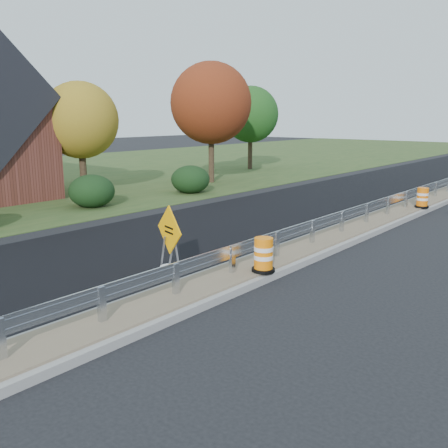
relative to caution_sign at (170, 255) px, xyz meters
The scene contains 13 objects.
ground 4.83m from the caution_sign, 68.57° to the left, with size 140.00×140.00×0.00m, color black.
grass_verge_near 26.54m from the caution_sign, 146.94° to the left, with size 30.00×120.00×0.03m, color #2E481F.
milled_overlay 14.73m from the caution_sign, 100.34° to the left, with size 7.20×120.00×0.01m, color black.
median 12.61m from the caution_sign, 81.98° to the left, with size 1.60×55.00×0.23m.
guardrail 13.60m from the caution_sign, 82.57° to the left, with size 0.10×46.15×0.72m.
hedge_mid 10.73m from the caution_sign, 155.31° to the left, with size 2.09×2.09×1.52m, color black.
hedge_north 13.98m from the caution_sign, 131.41° to the left, with size 2.09×2.09×1.52m, color black.
tree_near_yellow 15.13m from the caution_sign, 153.93° to the left, with size 3.96×3.96×5.88m.
tree_near_red 18.85m from the caution_sign, 127.83° to the left, with size 4.95×4.95×7.35m.
tree_near_back 26.87m from the caution_sign, 122.36° to the left, with size 4.29×4.29×6.37m.
caution_sign is the anchor object (origin of this frame).
barrel_median_near 2.55m from the caution_sign, 24.78° to the left, with size 0.60×0.60×0.88m.
barrel_median_mid 13.09m from the caution_sign, 79.84° to the left, with size 0.59×0.59×0.86m.
Camera 1 is at (7.62, -13.43, 4.13)m, focal length 40.00 mm.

